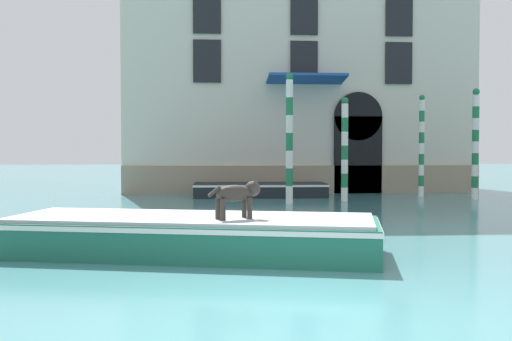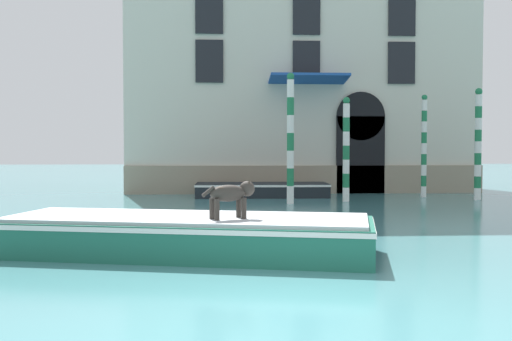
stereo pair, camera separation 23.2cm
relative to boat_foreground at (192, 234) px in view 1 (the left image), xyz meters
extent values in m
plane|color=teal|center=(1.36, -3.99, -0.36)|extent=(120.00, 120.00, 0.00)
cube|color=beige|center=(4.06, 16.61, 6.50)|extent=(14.60, 6.00, 13.72)
cube|color=gray|center=(4.06, 13.56, 0.21)|extent=(14.60, 0.16, 1.14)
cube|color=black|center=(6.29, 13.55, 1.21)|extent=(1.97, 0.14, 3.13)
cylinder|color=black|center=(6.29, 13.55, 2.78)|extent=(1.97, 0.14, 1.97)
cube|color=black|center=(0.17, 13.57, 4.94)|extent=(1.10, 0.10, 1.70)
cube|color=black|center=(4.06, 13.57, 4.94)|extent=(1.10, 0.10, 1.70)
cube|color=black|center=(7.95, 13.57, 4.94)|extent=(1.10, 0.10, 1.70)
cube|color=black|center=(0.17, 13.57, 6.88)|extent=(1.10, 0.10, 1.70)
cube|color=black|center=(4.06, 13.57, 6.88)|extent=(1.10, 0.10, 1.70)
cube|color=black|center=(7.95, 13.57, 6.88)|extent=(1.10, 0.10, 1.70)
cube|color=#1E4C99|center=(4.06, 12.91, 4.21)|extent=(3.07, 1.40, 0.29)
cube|color=#1E6651|center=(0.00, 0.00, -0.05)|extent=(6.76, 3.57, 0.61)
cube|color=white|center=(0.00, 0.00, 0.19)|extent=(6.79, 3.61, 0.08)
cube|color=#B2B7BC|center=(0.00, 0.00, 0.28)|extent=(6.53, 3.36, 0.06)
cylinder|color=#332D28|center=(0.90, -0.27, 0.49)|extent=(0.09, 0.09, 0.35)
cylinder|color=#332D28|center=(0.98, -0.45, 0.49)|extent=(0.09, 0.09, 0.35)
cylinder|color=#332D28|center=(0.45, -0.49, 0.49)|extent=(0.09, 0.09, 0.35)
cylinder|color=#332D28|center=(0.53, -0.66, 0.49)|extent=(0.09, 0.09, 0.35)
ellipsoid|color=#332D28|center=(0.72, -0.47, 0.75)|extent=(0.71, 0.53, 0.28)
ellipsoid|color=#382D23|center=(0.63, -0.51, 0.82)|extent=(0.35, 0.30, 0.10)
sphere|color=#332D28|center=(1.04, -0.32, 0.81)|extent=(0.26, 0.26, 0.26)
cone|color=#382D23|center=(1.01, -0.25, 0.91)|extent=(0.08, 0.08, 0.11)
cone|color=#382D23|center=(1.08, -0.38, 0.91)|extent=(0.08, 0.08, 0.11)
cylinder|color=#332D28|center=(0.39, -0.62, 0.79)|extent=(0.24, 0.15, 0.19)
cube|color=black|center=(2.16, 12.07, -0.10)|extent=(4.99, 1.82, 0.52)
cube|color=white|center=(2.16, 12.07, 0.10)|extent=(5.02, 1.85, 0.08)
cube|color=#9EA3A8|center=(2.16, 12.07, -0.12)|extent=(2.75, 1.35, 0.47)
cylinder|color=white|center=(8.23, 11.58, -0.15)|extent=(0.20, 0.20, 0.41)
cylinder|color=#1E7247|center=(8.23, 11.58, 0.25)|extent=(0.20, 0.20, 0.41)
cylinder|color=white|center=(8.23, 11.58, 0.66)|extent=(0.20, 0.20, 0.41)
cylinder|color=#1E7247|center=(8.23, 11.58, 1.06)|extent=(0.20, 0.20, 0.41)
cylinder|color=white|center=(8.23, 11.58, 1.47)|extent=(0.20, 0.20, 0.41)
cylinder|color=#1E7247|center=(8.23, 11.58, 1.87)|extent=(0.20, 0.20, 0.41)
cylinder|color=white|center=(8.23, 11.58, 2.28)|extent=(0.20, 0.20, 0.41)
cylinder|color=#1E7247|center=(8.23, 11.58, 2.68)|extent=(0.20, 0.20, 0.41)
cylinder|color=white|center=(8.23, 11.58, 3.09)|extent=(0.20, 0.20, 0.41)
sphere|color=#1E7247|center=(8.23, 11.58, 3.38)|extent=(0.21, 0.21, 0.21)
cylinder|color=white|center=(4.93, 9.94, -0.12)|extent=(0.23, 0.23, 0.48)
cylinder|color=#1E7247|center=(4.93, 9.94, 0.37)|extent=(0.23, 0.23, 0.48)
cylinder|color=white|center=(4.93, 9.94, 0.85)|extent=(0.23, 0.23, 0.48)
cylinder|color=#1E7247|center=(4.93, 9.94, 1.33)|extent=(0.23, 0.23, 0.48)
cylinder|color=white|center=(4.93, 9.94, 1.82)|extent=(0.23, 0.23, 0.48)
cylinder|color=#1E7247|center=(4.93, 9.94, 2.30)|extent=(0.23, 0.23, 0.48)
cylinder|color=white|center=(4.93, 9.94, 2.78)|extent=(0.23, 0.23, 0.48)
sphere|color=#1E7247|center=(4.93, 9.94, 3.13)|extent=(0.24, 0.24, 0.24)
cylinder|color=white|center=(2.91, 9.26, -0.06)|extent=(0.23, 0.23, 0.59)
cylinder|color=#1E7247|center=(2.91, 9.26, 0.52)|extent=(0.23, 0.23, 0.59)
cylinder|color=white|center=(2.91, 9.26, 1.11)|extent=(0.23, 0.23, 0.59)
cylinder|color=#1E7247|center=(2.91, 9.26, 1.70)|extent=(0.23, 0.23, 0.59)
cylinder|color=white|center=(2.91, 9.26, 2.28)|extent=(0.23, 0.23, 0.59)
cylinder|color=#1E7247|center=(2.91, 9.26, 2.87)|extent=(0.23, 0.23, 0.59)
cylinder|color=white|center=(2.91, 9.26, 3.46)|extent=(0.23, 0.23, 0.59)
sphere|color=#1E7247|center=(2.91, 9.26, 3.86)|extent=(0.25, 0.25, 0.25)
cylinder|color=white|center=(9.78, 10.38, -0.15)|extent=(0.24, 0.24, 0.42)
cylinder|color=#1E7247|center=(9.78, 10.38, 0.27)|extent=(0.24, 0.24, 0.42)
cylinder|color=white|center=(9.78, 10.38, 0.68)|extent=(0.24, 0.24, 0.42)
cylinder|color=#1E7247|center=(9.78, 10.38, 1.10)|extent=(0.24, 0.24, 0.42)
cylinder|color=white|center=(9.78, 10.38, 1.52)|extent=(0.24, 0.24, 0.42)
cylinder|color=#1E7247|center=(9.78, 10.38, 1.93)|extent=(0.24, 0.24, 0.42)
cylinder|color=white|center=(9.78, 10.38, 2.35)|extent=(0.24, 0.24, 0.42)
cylinder|color=#1E7247|center=(9.78, 10.38, 2.77)|extent=(0.24, 0.24, 0.42)
cylinder|color=white|center=(9.78, 10.38, 3.18)|extent=(0.24, 0.24, 0.42)
sphere|color=#1E7247|center=(9.78, 10.38, 3.50)|extent=(0.25, 0.25, 0.25)
camera|label=1|loc=(0.36, -10.45, 1.51)|focal=42.00mm
camera|label=2|loc=(0.59, -10.47, 1.51)|focal=42.00mm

